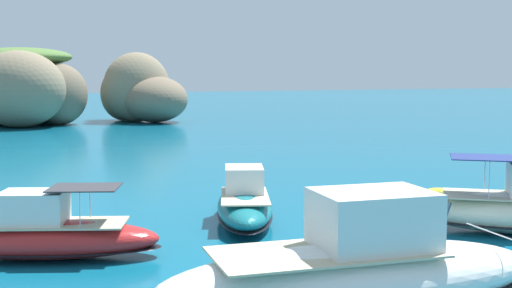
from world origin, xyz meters
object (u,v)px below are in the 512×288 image
(motorboat_red, at_px, (45,236))
(dinghy_tender, at_px, (450,193))
(islet_small, at_px, (140,94))
(motorboat_white, at_px, (356,272))
(motorboat_teal, at_px, (244,203))
(islet_large, at_px, (19,92))

(motorboat_red, height_order, dinghy_tender, motorboat_red)
(islet_small, relative_size, motorboat_white, 1.29)
(motorboat_teal, xyz_separation_m, dinghy_tender, (11.73, 0.76, -0.55))
(islet_large, relative_size, islet_small, 1.59)
(islet_large, relative_size, motorboat_red, 2.84)
(motorboat_white, relative_size, motorboat_red, 1.38)
(motorboat_red, relative_size, dinghy_tender, 2.86)
(islet_small, bearing_deg, motorboat_teal, -100.41)
(motorboat_teal, bearing_deg, motorboat_red, -163.66)
(motorboat_teal, bearing_deg, motorboat_white, -98.30)
(islet_small, bearing_deg, islet_large, 173.40)
(motorboat_teal, height_order, dinghy_tender, motorboat_teal)
(islet_large, xyz_separation_m, motorboat_red, (-4.76, -64.38, -3.18))
(islet_small, distance_m, motorboat_teal, 61.25)
(islet_small, height_order, motorboat_red, islet_small)
(islet_large, distance_m, motorboat_red, 64.64)
(dinghy_tender, bearing_deg, islet_large, 104.20)
(motorboat_white, height_order, motorboat_teal, motorboat_white)
(islet_small, bearing_deg, motorboat_white, -100.08)
(motorboat_red, xyz_separation_m, dinghy_tender, (20.24, 3.25, -0.56))
(motorboat_white, relative_size, dinghy_tender, 3.95)
(islet_large, height_order, motorboat_red, islet_large)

